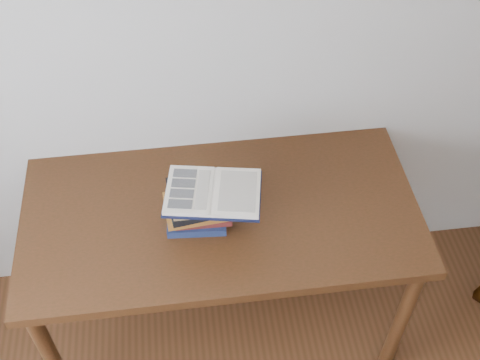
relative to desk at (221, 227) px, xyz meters
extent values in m
cube|color=beige|center=(0.04, 0.37, 0.59)|extent=(3.50, 0.04, 2.60)
cube|color=#472311|center=(0.00, 0.00, 0.07)|extent=(1.50, 0.75, 0.04)
cylinder|color=#472311|center=(0.69, -0.32, -0.33)|extent=(0.06, 0.06, 0.76)
cylinder|color=#472311|center=(-0.69, 0.32, -0.33)|extent=(0.06, 0.06, 0.76)
cylinder|color=#472311|center=(0.69, 0.32, -0.33)|extent=(0.06, 0.06, 0.76)
cube|color=#182949|center=(-0.09, -0.03, 0.11)|extent=(0.23, 0.18, 0.03)
cube|color=maroon|center=(-0.07, -0.03, 0.14)|extent=(0.21, 0.15, 0.03)
cube|color=#AD5A27|center=(-0.08, -0.03, 0.17)|extent=(0.25, 0.18, 0.03)
cube|color=black|center=(-0.08, -0.05, 0.20)|extent=(0.23, 0.17, 0.03)
cube|color=tan|center=(-0.07, -0.05, 0.23)|extent=(0.21, 0.15, 0.03)
cube|color=black|center=(-0.07, -0.03, 0.26)|extent=(0.24, 0.16, 0.03)
cube|color=black|center=(-0.03, -0.06, 0.27)|extent=(0.37, 0.29, 0.01)
cube|color=beige|center=(-0.11, -0.05, 0.29)|extent=(0.20, 0.25, 0.01)
cube|color=beige|center=(0.05, -0.08, 0.29)|extent=(0.20, 0.25, 0.01)
cylinder|color=beige|center=(-0.03, -0.06, 0.28)|extent=(0.05, 0.22, 0.01)
cube|color=black|center=(-0.12, 0.03, 0.30)|extent=(0.09, 0.05, 0.00)
cube|color=black|center=(-0.13, -0.02, 0.30)|extent=(0.09, 0.05, 0.00)
cube|color=black|center=(-0.14, -0.07, 0.30)|extent=(0.09, 0.05, 0.00)
cube|color=black|center=(-0.15, -0.11, 0.30)|extent=(0.09, 0.05, 0.00)
cube|color=beige|center=(-0.06, -0.06, 0.29)|extent=(0.07, 0.18, 0.00)
cube|color=beige|center=(0.06, -0.08, 0.30)|extent=(0.16, 0.21, 0.00)
camera|label=1|loc=(-0.11, -1.43, 1.86)|focal=45.00mm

